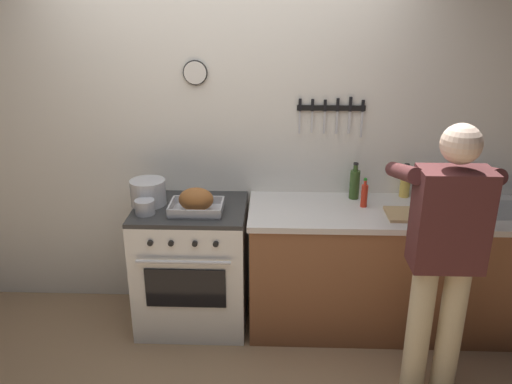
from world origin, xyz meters
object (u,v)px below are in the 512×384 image
(bottle_cooking_oil, at_px, (405,183))
(bottle_dish_soap, at_px, (441,194))
(roasting_pan, at_px, (196,202))
(bottle_hot_sauce, at_px, (364,195))
(person_cook, at_px, (444,249))
(cutting_board, at_px, (414,215))
(stove, at_px, (193,265))
(bottle_olive_oil, at_px, (355,184))
(saucepan, at_px, (145,207))
(stock_pot, at_px, (148,192))

(bottle_cooking_oil, bearing_deg, bottle_dish_soap, -45.33)
(roasting_pan, distance_m, bottle_hot_sauce, 1.13)
(person_cook, height_order, bottle_cooking_oil, person_cook)
(roasting_pan, relative_size, bottle_hot_sauce, 1.73)
(cutting_board, bearing_deg, bottle_dish_soap, 37.23)
(bottle_cooking_oil, bearing_deg, stove, -170.58)
(stove, relative_size, roasting_pan, 2.56)
(bottle_olive_oil, bearing_deg, bottle_dish_soap, -14.96)
(saucepan, distance_m, cutting_board, 1.77)
(stove, xyz_separation_m, cutting_board, (1.49, -0.10, 0.46))
(roasting_pan, xyz_separation_m, bottle_dish_soap, (1.64, 0.14, 0.02))
(person_cook, distance_m, stock_pot, 1.94)
(stock_pot, relative_size, saucepan, 1.85)
(stock_pot, bearing_deg, person_cook, -21.81)
(roasting_pan, xyz_separation_m, cutting_board, (1.43, -0.01, -0.06))
(cutting_board, bearing_deg, roasting_pan, 179.46)
(cutting_board, height_order, bottle_cooking_oil, bottle_cooking_oil)
(bottle_cooking_oil, bearing_deg, cutting_board, -92.00)
(roasting_pan, bearing_deg, stove, 124.02)
(stove, height_order, stock_pot, stock_pot)
(saucepan, relative_size, bottle_olive_oil, 0.50)
(person_cook, bearing_deg, stove, 75.05)
(stove, xyz_separation_m, stock_pot, (-0.29, 0.04, 0.54))
(bottle_olive_oil, relative_size, bottle_hot_sauce, 1.29)
(bottle_olive_oil, xyz_separation_m, bottle_cooking_oil, (0.36, 0.05, -0.01))
(person_cook, xyz_separation_m, bottle_hot_sauce, (-0.32, 0.73, 0.03))
(bottle_olive_oil, bearing_deg, cutting_board, -40.89)
(person_cook, relative_size, saucepan, 12.68)
(stock_pot, xyz_separation_m, bottle_hot_sauce, (1.47, 0.01, -0.00))
(saucepan, xyz_separation_m, bottle_cooking_oil, (1.78, 0.38, 0.05))
(roasting_pan, height_order, bottle_hot_sauce, bottle_hot_sauce)
(roasting_pan, height_order, bottle_cooking_oil, bottle_cooking_oil)
(roasting_pan, bearing_deg, saucepan, -172.96)
(person_cook, distance_m, cutting_board, 0.58)
(bottle_dish_soap, xyz_separation_m, bottle_hot_sauce, (-0.51, -0.01, -0.01))
(saucepan, relative_size, bottle_dish_soap, 0.56)
(stock_pot, height_order, cutting_board, stock_pot)
(stove, height_order, bottle_olive_oil, bottle_olive_oil)
(stove, xyz_separation_m, bottle_hot_sauce, (1.18, 0.05, 0.53))
(roasting_pan, bearing_deg, bottle_hot_sauce, 6.90)
(person_cook, xyz_separation_m, cutting_board, (-0.02, 0.58, -0.04))
(stock_pot, distance_m, cutting_board, 1.79)
(bottle_olive_oil, distance_m, bottle_dish_soap, 0.58)
(roasting_pan, distance_m, bottle_cooking_oil, 1.48)
(person_cook, xyz_separation_m, stock_pot, (-1.80, 0.72, 0.03))
(stove, distance_m, saucepan, 0.58)
(bottle_dish_soap, bearing_deg, cutting_board, -142.77)
(stove, relative_size, bottle_olive_oil, 3.42)
(saucepan, height_order, bottle_hot_sauce, bottle_hot_sauce)
(cutting_board, xyz_separation_m, bottle_dish_soap, (0.21, 0.16, 0.09))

